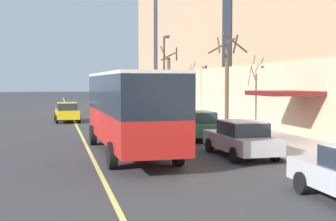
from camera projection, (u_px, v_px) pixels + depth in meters
ground_plane at (101, 150)px, 22.01m from camera, size 260.00×260.00×0.00m
sidewalk at (254, 136)px, 27.06m from camera, size 4.80×160.00×0.15m
city_bus at (130, 107)px, 20.50m from camera, size 3.01×10.69×3.61m
parked_car_green_0 at (197, 125)px, 26.27m from camera, size 2.04×4.79×1.56m
parked_car_red_2 at (167, 117)px, 32.39m from camera, size 2.09×4.45×1.56m
parked_car_silver_4 at (241, 139)px, 20.01m from camera, size 2.01×4.75×1.56m
parked_car_champagne_5 at (129, 104)px, 49.91m from camera, size 2.00×4.62×1.56m
parked_car_red_6 at (146, 110)px, 39.75m from camera, size 1.99×4.78×1.56m
taxi_cab at (67, 112)px, 37.31m from camera, size 2.00×4.33×1.56m
street_tree_mid_block at (227, 79)px, 30.22m from camera, size 2.13×2.18×6.09m
street_tree_far_uptown at (169, 80)px, 45.65m from camera, size 1.81×1.94×6.57m
street_lamp at (165, 68)px, 40.98m from camera, size 0.36×1.48×7.04m
fire_hydrant at (188, 120)px, 33.54m from camera, size 0.42×0.24×0.72m
lane_centerline at (85, 142)px, 24.79m from camera, size 0.16×140.00×0.01m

